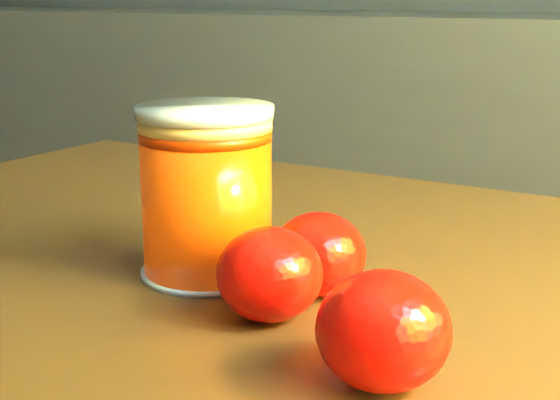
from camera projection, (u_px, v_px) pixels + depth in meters
The scene contains 5 objects.
kitchen_counter at pixel (275, 176), 2.20m from camera, with size 3.15×0.60×0.90m, color #4C4C51.
juice_glass at pixel (207, 193), 0.52m from camera, with size 0.09×0.09×0.11m.
orange_front at pixel (319, 254), 0.49m from camera, with size 0.06×0.06×0.05m, color #FF1205.
orange_back at pixel (383, 330), 0.38m from camera, with size 0.07×0.07×0.06m, color #FF1205.
orange_extra at pixel (270, 274), 0.46m from camera, with size 0.06×0.06×0.06m, color #FF1205.
Camera 1 is at (1.12, -0.38, 0.94)m, focal length 50.00 mm.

